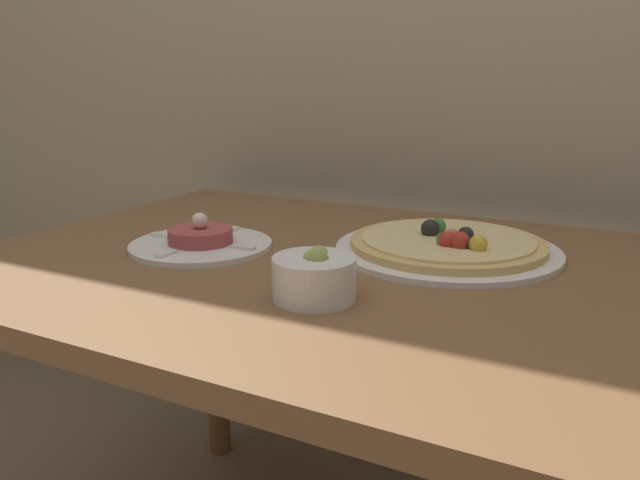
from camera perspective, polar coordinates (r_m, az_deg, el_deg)
dining_table at (r=1.05m, az=1.63°, el=-7.00°), size 1.21×0.86×0.73m
pizza_plate at (r=1.08m, az=11.57°, el=-0.49°), size 0.38×0.38×0.05m
tartare_plate at (r=1.11m, az=-10.85°, el=-0.13°), size 0.25×0.25×0.06m
small_bowl at (r=0.84m, az=-0.52°, el=-3.34°), size 0.11×0.11×0.07m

